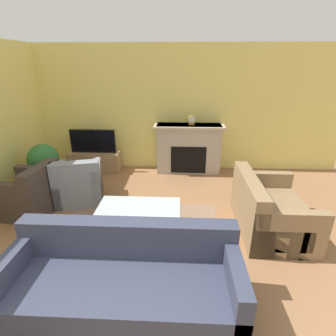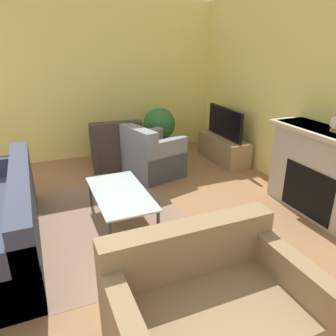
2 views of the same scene
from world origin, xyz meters
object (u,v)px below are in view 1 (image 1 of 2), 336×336
at_px(tv, 93,141).
at_px(couch_loveseat, 269,212).
at_px(mantel_clock, 192,120).
at_px(potted_plant, 44,160).
at_px(coffee_table, 139,208).
at_px(armchair_accent, 79,185).
at_px(couch_sectional, 124,283).
at_px(armchair_by_window, 30,195).

bearing_deg(tv, couch_loveseat, -33.41).
bearing_deg(mantel_clock, potted_plant, -159.85).
xyz_separation_m(tv, coffee_table, (1.36, -2.25, -0.34)).
xyz_separation_m(couch_loveseat, mantel_clock, (-1.07, 2.21, 0.89)).
bearing_deg(couch_loveseat, armchair_accent, 76.88).
bearing_deg(coffee_table, potted_plant, 147.47).
height_order(armchair_accent, potted_plant, potted_plant).
xyz_separation_m(couch_loveseat, potted_plant, (-3.90, 1.17, 0.29)).
xyz_separation_m(couch_sectional, armchair_by_window, (-1.92, 1.74, 0.01)).
bearing_deg(mantel_clock, couch_sectional, -101.88).
height_order(coffee_table, potted_plant, potted_plant).
xyz_separation_m(couch_sectional, mantel_clock, (0.77, 3.64, 0.89)).
xyz_separation_m(coffee_table, potted_plant, (-2.01, 1.28, 0.23)).
relative_size(tv, couch_loveseat, 0.74).
height_order(tv, couch_loveseat, tv).
bearing_deg(couch_loveseat, tv, 56.59).
xyz_separation_m(armchair_by_window, potted_plant, (-0.15, 0.87, 0.28)).
relative_size(couch_sectional, couch_loveseat, 1.66).
xyz_separation_m(tv, potted_plant, (-0.66, -0.97, -0.11)).
distance_m(couch_sectional, mantel_clock, 3.83).
relative_size(tv, potted_plant, 1.11).
bearing_deg(tv, coffee_table, -58.91).
xyz_separation_m(couch_sectional, potted_plant, (-2.07, 2.60, 0.30)).
xyz_separation_m(tv, mantel_clock, (2.18, 0.07, 0.48)).
distance_m(couch_loveseat, potted_plant, 4.09).
bearing_deg(tv, armchair_accent, -83.55).
xyz_separation_m(tv, armchair_accent, (0.16, -1.42, -0.39)).
height_order(potted_plant, mantel_clock, mantel_clock).
bearing_deg(mantel_clock, armchair_by_window, -144.60).
distance_m(armchair_by_window, mantel_clock, 3.40).
distance_m(couch_loveseat, coffee_table, 1.89).
height_order(armchair_by_window, mantel_clock, mantel_clock).
height_order(couch_sectional, armchair_by_window, same).
bearing_deg(couch_loveseat, potted_plant, 73.26).
height_order(coffee_table, mantel_clock, mantel_clock).
bearing_deg(tv, potted_plant, -124.13).
bearing_deg(armchair_by_window, potted_plant, -163.05).
height_order(armchair_accent, mantel_clock, mantel_clock).
height_order(armchair_accent, coffee_table, armchair_accent).
relative_size(couch_sectional, armchair_accent, 2.40).
relative_size(armchair_by_window, armchair_accent, 0.97).
bearing_deg(couch_sectional, coffee_table, 92.25).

